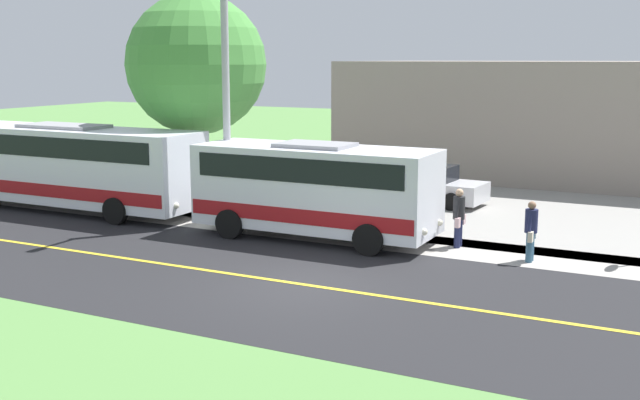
{
  "coord_description": "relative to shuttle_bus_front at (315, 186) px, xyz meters",
  "views": [
    {
      "loc": [
        15.79,
        8.43,
        5.38
      ],
      "look_at": [
        -3.5,
        -1.27,
        1.4
      ],
      "focal_mm": 43.16,
      "sensor_mm": 36.0,
      "label": 1
    }
  ],
  "objects": [
    {
      "name": "commercial_building",
      "position": [
        -16.87,
        3.85,
        1.03
      ],
      "size": [
        10.0,
        18.14,
        5.26
      ],
      "primitive_type": "cube",
      "color": "gray",
      "rests_on": "ground"
    },
    {
      "name": "pedestrian_waiting",
      "position": [
        -0.82,
        4.23,
        -0.68
      ],
      "size": [
        0.72,
        0.34,
        1.72
      ],
      "color": "#1E2347",
      "rests_on": "ground"
    },
    {
      "name": "parking_lot_surface",
      "position": [
        -7.87,
        4.95,
        -1.6
      ],
      "size": [
        14.0,
        36.0,
        0.01
      ],
      "primitive_type": "cube",
      "color": "gray",
      "rests_on": "ground"
    },
    {
      "name": "ground_plane",
      "position": [
        4.53,
        1.95,
        -1.6
      ],
      "size": [
        120.0,
        120.0,
        0.0
      ],
      "primitive_type": "plane",
      "color": "#548442"
    },
    {
      "name": "sidewalk",
      "position": [
        -0.67,
        1.95,
        -1.6
      ],
      "size": [
        2.4,
        100.0,
        0.01
      ],
      "primitive_type": "cube",
      "color": "#9E9991",
      "rests_on": "ground"
    },
    {
      "name": "transit_bus_rear",
      "position": [
        -0.03,
        -10.08,
        0.09
      ],
      "size": [
        2.78,
        10.83,
        3.08
      ],
      "color": "white",
      "rests_on": "ground"
    },
    {
      "name": "tree_curbside",
      "position": [
        -2.87,
        -6.29,
        3.57
      ],
      "size": [
        5.07,
        5.07,
        7.71
      ],
      "color": "#4C3826",
      "rests_on": "ground"
    },
    {
      "name": "shuttle_bus_front",
      "position": [
        0.0,
        0.0,
        0.0
      ],
      "size": [
        2.72,
        7.49,
        2.9
      ],
      "color": "white",
      "rests_on": "ground"
    },
    {
      "name": "road_centre_line",
      "position": [
        4.53,
        1.95,
        -1.59
      ],
      "size": [
        0.16,
        100.0,
        0.0
      ],
      "primitive_type": "cube",
      "color": "gold",
      "rests_on": "ground"
    },
    {
      "name": "parked_car_near",
      "position": [
        -7.01,
        1.08,
        -0.91
      ],
      "size": [
        2.27,
        4.52,
        1.45
      ],
      "color": "silver",
      "rests_on": "ground"
    },
    {
      "name": "street_light_pole",
      "position": [
        -0.35,
        -3.44,
        2.96
      ],
      "size": [
        1.97,
        0.24,
        8.3
      ],
      "color": "#9E9EA3",
      "rests_on": "ground"
    },
    {
      "name": "pedestrian_with_bags",
      "position": [
        -0.12,
        6.42,
        -0.72
      ],
      "size": [
        0.72,
        0.34,
        1.65
      ],
      "color": "#335972",
      "rests_on": "ground"
    },
    {
      "name": "road_surface",
      "position": [
        4.53,
        1.95,
        -1.59
      ],
      "size": [
        8.0,
        100.0,
        0.01
      ],
      "primitive_type": "cube",
      "color": "black",
      "rests_on": "ground"
    }
  ]
}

